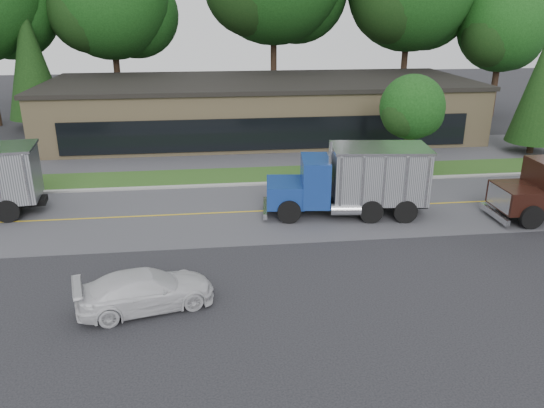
{
  "coord_description": "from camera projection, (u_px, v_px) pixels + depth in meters",
  "views": [
    {
      "loc": [
        -2.1,
        -15.41,
        9.49
      ],
      "look_at": [
        0.38,
        5.16,
        1.8
      ],
      "focal_mm": 35.0,
      "sensor_mm": 36.0,
      "label": 1
    }
  ],
  "objects": [
    {
      "name": "ground",
      "position": [
        279.0,
        307.0,
        17.88
      ],
      "size": [
        140.0,
        140.0,
        0.0
      ],
      "primitive_type": "plane",
      "color": "#333338",
      "rests_on": "ground"
    },
    {
      "name": "road",
      "position": [
        255.0,
        212.0,
        26.26
      ],
      "size": [
        60.0,
        8.0,
        0.02
      ],
      "primitive_type": "cube",
      "color": "#59595E",
      "rests_on": "ground"
    },
    {
      "name": "center_line",
      "position": [
        255.0,
        212.0,
        26.26
      ],
      "size": [
        60.0,
        0.12,
        0.01
      ],
      "primitive_type": "cube",
      "color": "gold",
      "rests_on": "ground"
    },
    {
      "name": "curb",
      "position": [
        249.0,
        185.0,
        30.17
      ],
      "size": [
        60.0,
        0.3,
        0.12
      ],
      "primitive_type": "cube",
      "color": "#9E9E99",
      "rests_on": "ground"
    },
    {
      "name": "grass_verge",
      "position": [
        246.0,
        176.0,
        31.85
      ],
      "size": [
        60.0,
        3.4,
        0.03
      ],
      "primitive_type": "cube",
      "color": "#2A4E1A",
      "rests_on": "ground"
    },
    {
      "name": "far_parking",
      "position": [
        241.0,
        154.0,
        36.5
      ],
      "size": [
        60.0,
        7.0,
        0.02
      ],
      "primitive_type": "cube",
      "color": "#59595E",
      "rests_on": "ground"
    },
    {
      "name": "strip_mall",
      "position": [
        261.0,
        109.0,
        41.61
      ],
      "size": [
        32.0,
        12.0,
        4.0
      ],
      "primitive_type": "cube",
      "color": "tan",
      "rests_on": "ground"
    },
    {
      "name": "tree_far_b",
      "position": [
        113.0,
        5.0,
        45.18
      ],
      "size": [
        10.64,
        10.01,
        15.17
      ],
      "color": "#382619",
      "rests_on": "ground"
    },
    {
      "name": "tree_far_e",
      "position": [
        503.0,
        31.0,
        46.91
      ],
      "size": [
        8.28,
        7.79,
        11.81
      ],
      "color": "#382619",
      "rests_on": "ground"
    },
    {
      "name": "evergreen_left",
      "position": [
        30.0,
        61.0,
        42.1
      ],
      "size": [
        4.41,
        4.41,
        10.02
      ],
      "color": "#382619",
      "rests_on": "ground"
    },
    {
      "name": "evergreen_right",
      "position": [
        541.0,
        88.0,
        35.32
      ],
      "size": [
        3.58,
        3.58,
        8.14
      ],
      "color": "#382619",
      "rests_on": "ground"
    },
    {
      "name": "tree_verge",
      "position": [
        413.0,
        110.0,
        31.72
      ],
      "size": [
        4.11,
        3.87,
        5.87
      ],
      "color": "#382619",
      "rests_on": "ground"
    },
    {
      "name": "dump_truck_blue",
      "position": [
        356.0,
        179.0,
        25.37
      ],
      "size": [
        7.88,
        3.41,
        3.36
      ],
      "rotation": [
        0.0,
        0.0,
        3.03
      ],
      "color": "black",
      "rests_on": "ground"
    },
    {
      "name": "rally_car",
      "position": [
        146.0,
        290.0,
        17.65
      ],
      "size": [
        4.84,
        2.91,
        1.31
      ],
      "primitive_type": "imported",
      "rotation": [
        0.0,
        0.0,
        1.82
      ],
      "color": "silver",
      "rests_on": "ground"
    }
  ]
}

